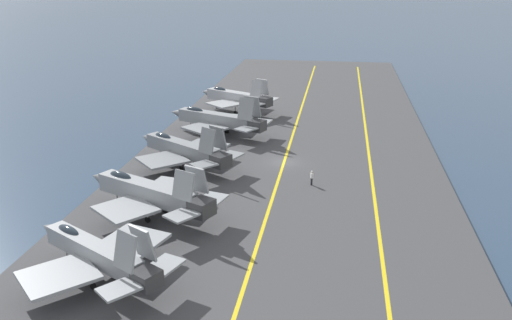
# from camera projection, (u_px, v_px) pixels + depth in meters

# --- Properties ---
(ground_plane) EXTENTS (2000.00, 2000.00, 0.00)m
(ground_plane) POSITION_uv_depth(u_px,v_px,m) (284.00, 165.00, 72.43)
(ground_plane) COLOR #2D425B
(carrier_deck) EXTENTS (174.94, 41.26, 0.40)m
(carrier_deck) POSITION_uv_depth(u_px,v_px,m) (284.00, 164.00, 72.36)
(carrier_deck) COLOR #424244
(carrier_deck) RESTS_ON ground
(deck_stripe_foul_line) EXTENTS (157.45, 0.57, 0.01)m
(deck_stripe_foul_line) POSITION_uv_depth(u_px,v_px,m) (370.00, 167.00, 70.64)
(deck_stripe_foul_line) COLOR yellow
(deck_stripe_foul_line) RESTS_ON carrier_deck
(deck_stripe_centerline) EXTENTS (157.45, 0.36, 0.01)m
(deck_stripe_centerline) POSITION_uv_depth(u_px,v_px,m) (284.00, 162.00, 72.29)
(deck_stripe_centerline) COLOR yellow
(deck_stripe_centerline) RESTS_ON carrier_deck
(parked_jet_nearest) EXTENTS (12.89, 14.83, 6.18)m
(parked_jet_nearest) POSITION_uv_depth(u_px,v_px,m) (96.00, 253.00, 43.89)
(parked_jet_nearest) COLOR #93999E
(parked_jet_nearest) RESTS_ON carrier_deck
(parked_jet_second) EXTENTS (12.60, 16.56, 6.35)m
(parked_jet_second) POSITION_uv_depth(u_px,v_px,m) (149.00, 192.00, 55.68)
(parked_jet_second) COLOR #93999E
(parked_jet_second) RESTS_ON carrier_deck
(parked_jet_third) EXTENTS (13.49, 15.90, 6.37)m
(parked_jet_third) POSITION_uv_depth(u_px,v_px,m) (183.00, 149.00, 70.00)
(parked_jet_third) COLOR gray
(parked_jet_third) RESTS_ON carrier_deck
(parked_jet_fourth) EXTENTS (12.64, 17.34, 6.62)m
(parked_jet_fourth) POSITION_uv_depth(u_px,v_px,m) (217.00, 119.00, 83.85)
(parked_jet_fourth) COLOR gray
(parked_jet_fourth) RESTS_ON carrier_deck
(parked_jet_fifth) EXTENTS (12.39, 15.38, 6.49)m
(parked_jet_fifth) POSITION_uv_depth(u_px,v_px,m) (236.00, 97.00, 97.23)
(parked_jet_fifth) COLOR #A8AAAF
(parked_jet_fifth) RESTS_ON carrier_deck
(crew_white_vest) EXTENTS (0.45, 0.40, 1.82)m
(crew_white_vest) POSITION_uv_depth(u_px,v_px,m) (312.00, 177.00, 64.30)
(crew_white_vest) COLOR #232328
(crew_white_vest) RESTS_ON carrier_deck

